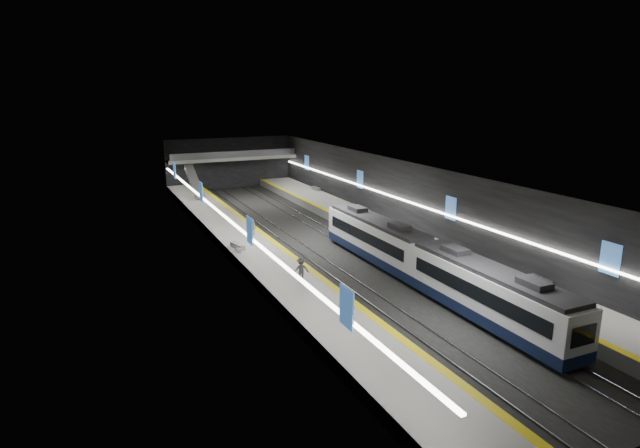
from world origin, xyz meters
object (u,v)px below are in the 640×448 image
train (424,261)px  bench_right_near (540,281)px  bench_right_far (316,189)px  bench_left_near (238,246)px  passenger_right_a (468,262)px  passenger_left_b (301,270)px  bench_left_far (239,248)px  passenger_left_a (253,228)px  escalator (194,182)px

train → bench_right_near: bearing=-37.5°
bench_right_far → bench_right_near: bearing=-92.5°
bench_left_near → passenger_right_a: passenger_right_a is taller
passenger_left_b → bench_left_far: bearing=-70.1°
bench_left_far → bench_right_near: 25.85m
bench_left_far → passenger_left_a: 5.40m
bench_right_far → passenger_left_a: 25.45m
bench_left_near → bench_right_far: (18.61, 23.80, 0.00)m
escalator → bench_left_far: 27.97m
bench_right_far → bench_left_far: bearing=-129.8°
escalator → passenger_right_a: bearing=-71.9°
bench_left_near → bench_right_far: bearing=38.5°
passenger_right_a → passenger_left_b: 13.62m
bench_left_far → train: bearing=-25.9°
train → escalator: size_ratio=3.76×
passenger_left_a → bench_right_far: bearing=122.2°
passenger_right_a → passenger_left_b: bearing=57.2°
bench_left_near → passenger_left_a: (2.74, 3.91, 0.54)m
bench_right_near → passenger_left_a: passenger_left_a is taller
passenger_left_a → passenger_left_b: size_ratio=0.81×
train → bench_right_near: size_ratio=15.05×
bench_right_near → bench_right_far: size_ratio=1.03×
bench_left_far → passenger_left_a: bearing=80.1°
bench_right_far → train: bearing=-103.2°
passenger_left_b → bench_right_far: bearing=-107.8°
escalator → passenger_left_a: (1.14, -23.27, -1.12)m
bench_left_near → passenger_left_b: passenger_left_b is taller
bench_right_near → passenger_right_a: (-3.46, 4.27, 0.66)m
escalator → passenger_left_b: escalator is taller
escalator → bench_left_far: bearing=-93.4°
passenger_left_a → bench_left_near: bearing=-54.3°
bench_left_far → passenger_left_b: 10.11m
train → bench_left_near: 17.63m
passenger_left_b → passenger_left_a: bearing=-84.8°
passenger_left_a → passenger_left_b: passenger_left_b is taller
escalator → bench_left_near: 27.28m
passenger_left_b → escalator: bearing=-81.4°
bench_left_far → bench_right_far: (18.64, 24.49, 0.04)m
bench_left_far → passenger_left_a: passenger_left_a is taller
passenger_left_a → train: bearing=8.1°
passenger_right_a → bench_left_far: bearing=31.4°
bench_right_far → passenger_right_a: 38.30m
bench_right_far → passenger_left_b: size_ratio=1.01×
passenger_left_a → escalator: bearing=163.5°
bench_right_near → bench_left_near: bearing=137.7°
train → bench_right_far: (7.00, 37.03, -0.96)m
train → bench_right_near: train is taller
train → passenger_left_a: 19.31m
bench_left_far → passenger_left_b: (2.09, -9.86, 0.76)m
passenger_right_a → passenger_left_b: size_ratio=0.94×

